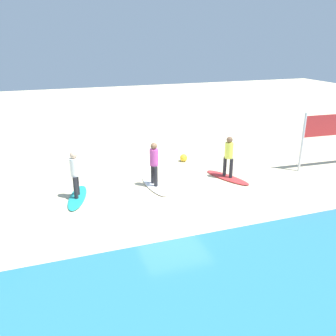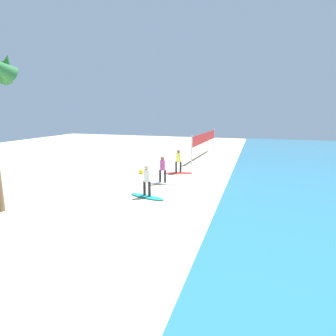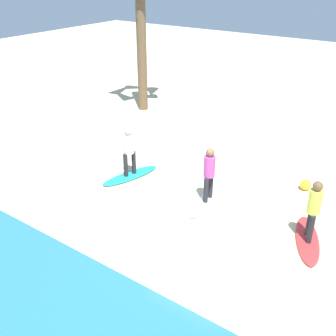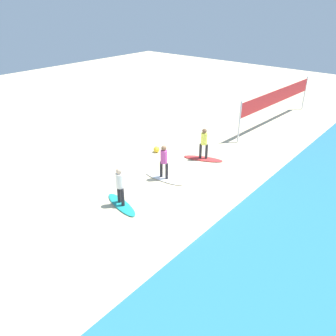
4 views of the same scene
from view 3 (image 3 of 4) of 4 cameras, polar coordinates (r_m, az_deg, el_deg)
name	(u,v)px [view 3 (image 3 of 4)]	position (r m, az deg, el deg)	size (l,w,h in m)	color
ground_plane	(206,220)	(11.16, 5.38, -7.38)	(60.00, 60.00, 0.00)	beige
surfboard_red	(307,240)	(10.93, 19.19, -9.58)	(2.10, 0.56, 0.09)	red
surfer_red	(314,207)	(10.39, 20.01, -5.18)	(0.32, 0.44, 1.64)	#232328
surfboard_white	(208,200)	(11.93, 5.66, -4.62)	(2.10, 0.56, 0.09)	white
surfer_white	(209,171)	(11.44, 5.88, -0.40)	(0.32, 0.46, 1.64)	#232328
surfboard_teal	(130,175)	(13.28, -5.38, -1.06)	(2.10, 0.56, 0.09)	teal
surfer_teal	(129,148)	(12.84, -5.57, 2.83)	(0.32, 0.45, 1.64)	#232328
beach_ball	(305,185)	(13.13, 18.96, -2.29)	(0.34, 0.34, 0.34)	yellow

